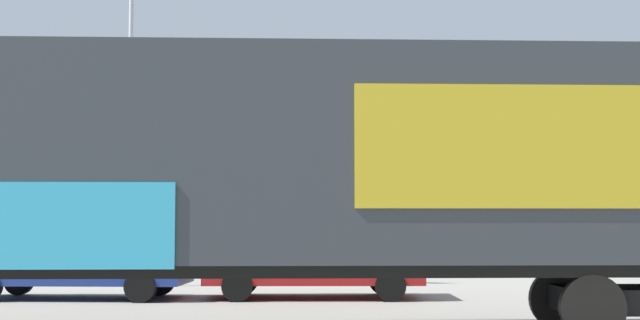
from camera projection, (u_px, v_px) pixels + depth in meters
freight_car at (244, 164)px, 12.40m from camera, size 17.76×3.37×4.24m
flagpole at (137, 65)px, 22.09m from camera, size 1.34×0.61×9.16m
hillside at (309, 186)px, 72.30m from camera, size 122.65×42.93×14.07m
parked_car_blue at (72, 259)px, 18.42m from camera, size 4.79×2.15×1.64m
parked_car_red at (312, 258)px, 18.59m from camera, size 4.63×2.04×1.70m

